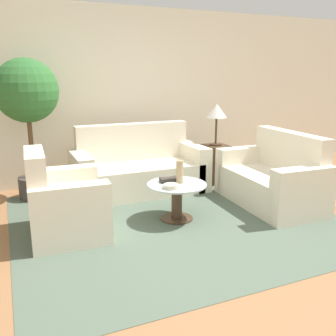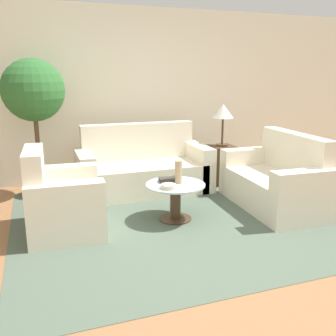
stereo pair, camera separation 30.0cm
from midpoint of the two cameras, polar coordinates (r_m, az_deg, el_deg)
ground_plane at (r=3.62m, az=3.73°, el=-12.59°), size 14.00×14.00×0.00m
wall_back at (r=5.89m, az=-8.97°, el=10.86°), size 10.00×0.06×2.60m
rug at (r=4.34m, az=-0.66°, el=-7.77°), size 3.57×3.20×0.01m
sofa_main at (r=5.29m, az=-6.16°, el=-0.42°), size 1.83×0.81×0.94m
armchair at (r=4.05m, az=-18.00°, el=-5.69°), size 0.79×0.94×0.90m
loveseat at (r=4.90m, az=14.16°, el=-1.98°), size 0.84×1.48×0.92m
coffee_table at (r=4.25m, az=-0.67°, el=-4.37°), size 0.67×0.67×0.43m
side_table at (r=5.72m, az=5.69°, el=0.62°), size 0.36×0.36×0.58m
table_lamp at (r=5.58m, az=5.88°, el=8.42°), size 0.31×0.31×0.62m
potted_plant at (r=5.18m, az=-22.27°, el=9.59°), size 0.81×0.81×1.82m
vase at (r=4.20m, az=-0.25°, el=-0.60°), size 0.08×0.08×0.26m
bowl at (r=4.03m, az=-1.65°, el=-2.82°), size 0.17×0.17×0.05m
book_stack at (r=4.27m, az=-1.80°, el=-1.81°), size 0.22×0.15×0.05m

